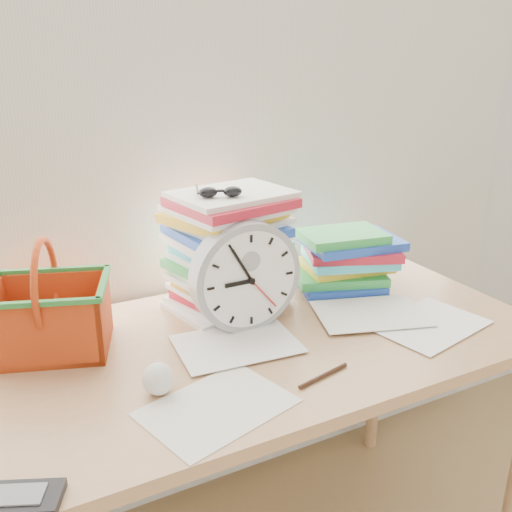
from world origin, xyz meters
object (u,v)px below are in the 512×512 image
clock (245,276)px  calculator (11,500)px  paper_stack (230,250)px  book_stack (346,259)px  desk (253,366)px  basket (47,297)px

clock → calculator: bearing=-148.1°
paper_stack → book_stack: (0.35, -0.03, -0.07)m
paper_stack → clock: (-0.02, -0.14, -0.02)m
paper_stack → desk: bearing=-100.0°
book_stack → paper_stack: bearing=174.3°
desk → paper_stack: size_ratio=4.43×
clock → basket: (-0.44, 0.11, -0.01)m
desk → clock: bearing=80.2°
clock → calculator: size_ratio=1.82×
basket → calculator: bearing=-87.2°
basket → calculator: 0.50m
calculator → clock: bearing=55.8°
desk → book_stack: (0.38, 0.16, 0.16)m
desk → clock: clock is taller
desk → paper_stack: paper_stack is taller
basket → calculator: size_ratio=1.73×
desk → paper_stack: 0.31m
clock → paper_stack: bearing=80.0°
clock → basket: 0.45m
clock → desk: bearing=-99.8°
desk → basket: bearing=158.8°
paper_stack → clock: paper_stack is taller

